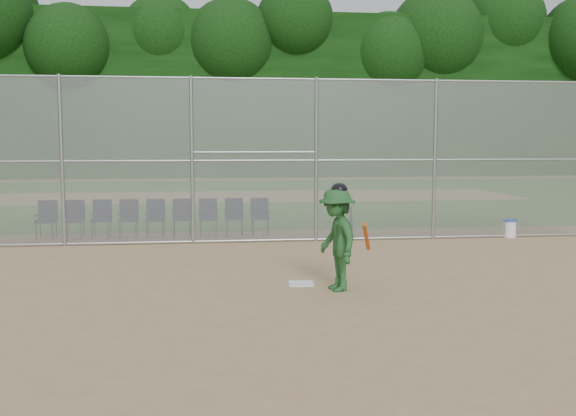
{
  "coord_description": "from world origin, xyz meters",
  "views": [
    {
      "loc": [
        -1.59,
        -10.47,
        2.47
      ],
      "look_at": [
        0.0,
        2.5,
        1.1
      ],
      "focal_mm": 40.0,
      "sensor_mm": 36.0,
      "label": 1
    }
  ],
  "objects": [
    {
      "name": "backstop_fence",
      "position": [
        0.0,
        5.0,
        2.07
      ],
      "size": [
        16.09,
        0.09,
        4.0
      ],
      "color": "gray",
      "rests_on": "ground"
    },
    {
      "name": "chair_5",
      "position": [
        -2.32,
        6.25,
        0.48
      ],
      "size": [
        0.54,
        0.52,
        0.96
      ],
      "primitive_type": null,
      "color": "#0F1539",
      "rests_on": "ground"
    },
    {
      "name": "chair_6",
      "position": [
        -1.64,
        6.25,
        0.48
      ],
      "size": [
        0.54,
        0.52,
        0.96
      ],
      "primitive_type": null,
      "color": "#0F1539",
      "rests_on": "ground"
    },
    {
      "name": "chair_3",
      "position": [
        -3.68,
        6.25,
        0.48
      ],
      "size": [
        0.54,
        0.52,
        0.96
      ],
      "primitive_type": null,
      "color": "#0F1539",
      "rests_on": "ground"
    },
    {
      "name": "ground",
      "position": [
        0.0,
        0.0,
        0.0
      ],
      "size": [
        100.0,
        100.0,
        0.0
      ],
      "primitive_type": "plane",
      "color": "tan",
      "rests_on": "ground"
    },
    {
      "name": "batter_at_plate",
      "position": [
        0.48,
        -0.19,
        0.87
      ],
      "size": [
        0.98,
        1.36,
        1.79
      ],
      "color": "#205225",
      "rests_on": "ground"
    },
    {
      "name": "home_plate",
      "position": [
        -0.04,
        0.33,
        0.01
      ],
      "size": [
        0.47,
        0.47,
        0.02
      ],
      "primitive_type": "cube",
      "rotation": [
        0.0,
        0.0,
        -0.1
      ],
      "color": "white",
      "rests_on": "ground"
    },
    {
      "name": "chair_0",
      "position": [
        -5.72,
        6.25,
        0.48
      ],
      "size": [
        0.54,
        0.52,
        0.96
      ],
      "primitive_type": null,
      "color": "#0F1539",
      "rests_on": "ground"
    },
    {
      "name": "water_cooler",
      "position": [
        6.07,
        5.09,
        0.23
      ],
      "size": [
        0.36,
        0.36,
        0.46
      ],
      "color": "white",
      "rests_on": "ground"
    },
    {
      "name": "chair_7",
      "position": [
        -0.96,
        6.25,
        0.48
      ],
      "size": [
        0.54,
        0.52,
        0.96
      ],
      "primitive_type": null,
      "color": "#0F1539",
      "rests_on": "ground"
    },
    {
      "name": "chair_8",
      "position": [
        -0.28,
        6.25,
        0.48
      ],
      "size": [
        0.54,
        0.52,
        0.96
      ],
      "primitive_type": null,
      "color": "#0F1539",
      "rests_on": "ground"
    },
    {
      "name": "chair_2",
      "position": [
        -4.36,
        6.25,
        0.48
      ],
      "size": [
        0.54,
        0.52,
        0.96
      ],
      "primitive_type": null,
      "color": "#0F1539",
      "rests_on": "ground"
    },
    {
      "name": "chair_4",
      "position": [
        -3.0,
        6.25,
        0.48
      ],
      "size": [
        0.54,
        0.52,
        0.96
      ],
      "primitive_type": null,
      "color": "#0F1539",
      "rests_on": "ground"
    },
    {
      "name": "chair_1",
      "position": [
        -5.04,
        6.25,
        0.48
      ],
      "size": [
        0.54,
        0.52,
        0.96
      ],
      "primitive_type": null,
      "color": "#0F1539",
      "rests_on": "ground"
    },
    {
      "name": "spare_bats",
      "position": [
        1.78,
        5.16,
        0.41
      ],
      "size": [
        0.36,
        0.33,
        0.83
      ],
      "color": "#D84C14",
      "rests_on": "ground"
    },
    {
      "name": "dirt_patch_far",
      "position": [
        0.0,
        18.0,
        0.01
      ],
      "size": [
        24.0,
        24.0,
        0.0
      ],
      "primitive_type": "plane",
      "color": "tan",
      "rests_on": "ground"
    },
    {
      "name": "grass_strip",
      "position": [
        0.0,
        18.0,
        0.01
      ],
      "size": [
        100.0,
        100.0,
        0.0
      ],
      "primitive_type": "plane",
      "color": "#2A6A1F",
      "rests_on": "ground"
    },
    {
      "name": "treeline",
      "position": [
        0.0,
        20.0,
        5.5
      ],
      "size": [
        81.0,
        60.0,
        11.0
      ],
      "color": "black",
      "rests_on": "ground"
    }
  ]
}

